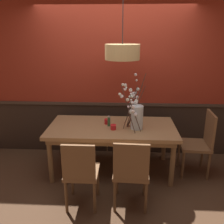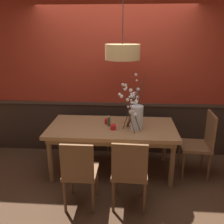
{
  "view_description": "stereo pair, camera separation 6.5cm",
  "coord_description": "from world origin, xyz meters",
  "px_view_note": "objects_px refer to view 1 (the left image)",
  "views": [
    {
      "loc": [
        0.18,
        -3.42,
        2.1
      ],
      "look_at": [
        0.0,
        0.0,
        0.97
      ],
      "focal_mm": 39.26,
      "sensor_mm": 36.0,
      "label": 1
    },
    {
      "loc": [
        0.24,
        -3.42,
        2.1
      ],
      "look_at": [
        0.0,
        0.0,
        0.97
      ],
      "focal_mm": 39.26,
      "sensor_mm": 36.0,
      "label": 2
    }
  ],
  "objects_px": {
    "chair_far_side_right": "(129,121)",
    "chair_near_side_left": "(81,171)",
    "candle_holder_nearer_edge": "(107,121)",
    "pendant_lamp": "(122,52)",
    "vase_with_blossoms": "(136,114)",
    "condiment_bottle": "(109,121)",
    "chair_far_side_left": "(96,120)",
    "candle_holder_nearer_center": "(113,127)",
    "chair_head_east_end": "(201,141)",
    "chair_near_side_right": "(131,171)",
    "dining_table": "(112,131)"
  },
  "relations": [
    {
      "from": "dining_table",
      "to": "chair_near_side_left",
      "type": "distance_m",
      "value": 0.96
    },
    {
      "from": "vase_with_blossoms",
      "to": "candle_holder_nearer_center",
      "type": "relative_size",
      "value": 9.53
    },
    {
      "from": "vase_with_blossoms",
      "to": "candle_holder_nearer_edge",
      "type": "height_order",
      "value": "vase_with_blossoms"
    },
    {
      "from": "chair_near_side_right",
      "to": "chair_far_side_right",
      "type": "bearing_deg",
      "value": 90.09
    },
    {
      "from": "chair_far_side_right",
      "to": "pendant_lamp",
      "type": "height_order",
      "value": "pendant_lamp"
    },
    {
      "from": "chair_near_side_right",
      "to": "condiment_bottle",
      "type": "bearing_deg",
      "value": 110.36
    },
    {
      "from": "pendant_lamp",
      "to": "dining_table",
      "type": "bearing_deg",
      "value": -156.5
    },
    {
      "from": "chair_far_side_left",
      "to": "chair_near_side_left",
      "type": "relative_size",
      "value": 1.04
    },
    {
      "from": "chair_near_side_right",
      "to": "pendant_lamp",
      "type": "bearing_deg",
      "value": 98.16
    },
    {
      "from": "chair_near_side_right",
      "to": "chair_far_side_left",
      "type": "bearing_deg",
      "value": 109.41
    },
    {
      "from": "chair_far_side_left",
      "to": "chair_head_east_end",
      "type": "bearing_deg",
      "value": -28.12
    },
    {
      "from": "vase_with_blossoms",
      "to": "condiment_bottle",
      "type": "distance_m",
      "value": 0.42
    },
    {
      "from": "chair_near_side_right",
      "to": "condiment_bottle",
      "type": "relative_size",
      "value": 5.78
    },
    {
      "from": "candle_holder_nearer_center",
      "to": "condiment_bottle",
      "type": "bearing_deg",
      "value": 117.76
    },
    {
      "from": "candle_holder_nearer_edge",
      "to": "chair_far_side_right",
      "type": "bearing_deg",
      "value": 66.17
    },
    {
      "from": "chair_near_side_left",
      "to": "candle_holder_nearer_center",
      "type": "distance_m",
      "value": 0.88
    },
    {
      "from": "chair_near_side_right",
      "to": "vase_with_blossoms",
      "type": "relative_size",
      "value": 1.16
    },
    {
      "from": "pendant_lamp",
      "to": "chair_near_side_left",
      "type": "bearing_deg",
      "value": -116.25
    },
    {
      "from": "dining_table",
      "to": "pendant_lamp",
      "type": "xyz_separation_m",
      "value": [
        0.14,
        0.06,
        1.17
      ]
    },
    {
      "from": "candle_holder_nearer_edge",
      "to": "pendant_lamp",
      "type": "distance_m",
      "value": 1.07
    },
    {
      "from": "dining_table",
      "to": "chair_far_side_right",
      "type": "xyz_separation_m",
      "value": [
        0.27,
        0.9,
        -0.15
      ]
    },
    {
      "from": "chair_head_east_end",
      "to": "candle_holder_nearer_center",
      "type": "bearing_deg",
      "value": -174.81
    },
    {
      "from": "chair_head_east_end",
      "to": "candle_holder_nearer_center",
      "type": "height_order",
      "value": "chair_head_east_end"
    },
    {
      "from": "condiment_bottle",
      "to": "candle_holder_nearer_center",
      "type": "bearing_deg",
      "value": -62.24
    },
    {
      "from": "chair_head_east_end",
      "to": "chair_far_side_left",
      "type": "relative_size",
      "value": 1.04
    },
    {
      "from": "vase_with_blossoms",
      "to": "chair_near_side_left",
      "type": "bearing_deg",
      "value": -129.02
    },
    {
      "from": "candle_holder_nearer_center",
      "to": "pendant_lamp",
      "type": "xyz_separation_m",
      "value": [
        0.12,
        0.19,
        1.05
      ]
    },
    {
      "from": "dining_table",
      "to": "candle_holder_nearer_edge",
      "type": "bearing_deg",
      "value": 133.95
    },
    {
      "from": "chair_far_side_right",
      "to": "chair_head_east_end",
      "type": "relative_size",
      "value": 0.91
    },
    {
      "from": "chair_far_side_right",
      "to": "chair_far_side_left",
      "type": "xyz_separation_m",
      "value": [
        -0.61,
        -0.02,
        0.01
      ]
    },
    {
      "from": "condiment_bottle",
      "to": "vase_with_blossoms",
      "type": "bearing_deg",
      "value": -8.86
    },
    {
      "from": "candle_holder_nearer_edge",
      "to": "pendant_lamp",
      "type": "height_order",
      "value": "pendant_lamp"
    },
    {
      "from": "chair_near_side_right",
      "to": "chair_far_side_left",
      "type": "relative_size",
      "value": 0.97
    },
    {
      "from": "chair_far_side_left",
      "to": "chair_near_side_right",
      "type": "bearing_deg",
      "value": -70.59
    },
    {
      "from": "chair_head_east_end",
      "to": "vase_with_blossoms",
      "type": "bearing_deg",
      "value": -177.55
    },
    {
      "from": "dining_table",
      "to": "chair_head_east_end",
      "type": "distance_m",
      "value": 1.34
    },
    {
      "from": "chair_head_east_end",
      "to": "candle_holder_nearer_edge",
      "type": "relative_size",
      "value": 12.19
    },
    {
      "from": "chair_near_side_right",
      "to": "condiment_bottle",
      "type": "xyz_separation_m",
      "value": [
        -0.32,
        0.86,
        0.3
      ]
    },
    {
      "from": "chair_near_side_right",
      "to": "chair_near_side_left",
      "type": "distance_m",
      "value": 0.6
    },
    {
      "from": "chair_far_side_right",
      "to": "chair_near_side_left",
      "type": "xyz_separation_m",
      "value": [
        -0.6,
        -1.79,
        0.0
      ]
    },
    {
      "from": "chair_near_side_right",
      "to": "chair_far_side_left",
      "type": "xyz_separation_m",
      "value": [
        -0.61,
        1.73,
        0.01
      ]
    },
    {
      "from": "chair_far_side_left",
      "to": "condiment_bottle",
      "type": "xyz_separation_m",
      "value": [
        0.29,
        -0.87,
        0.3
      ]
    },
    {
      "from": "dining_table",
      "to": "condiment_bottle",
      "type": "relative_size",
      "value": 11.92
    },
    {
      "from": "chair_near_side_left",
      "to": "chair_far_side_left",
      "type": "bearing_deg",
      "value": 90.4
    },
    {
      "from": "chair_near_side_left",
      "to": "condiment_bottle",
      "type": "distance_m",
      "value": 0.99
    },
    {
      "from": "chair_head_east_end",
      "to": "chair_far_side_left",
      "type": "distance_m",
      "value": 1.89
    },
    {
      "from": "chair_far_side_left",
      "to": "candle_holder_nearer_center",
      "type": "bearing_deg",
      "value": -70.19
    },
    {
      "from": "dining_table",
      "to": "candle_holder_nearer_edge",
      "type": "relative_size",
      "value": 23.48
    },
    {
      "from": "chair_far_side_right",
      "to": "candle_holder_nearer_edge",
      "type": "height_order",
      "value": "chair_far_side_right"
    },
    {
      "from": "dining_table",
      "to": "chair_far_side_left",
      "type": "distance_m",
      "value": 0.95
    }
  ]
}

